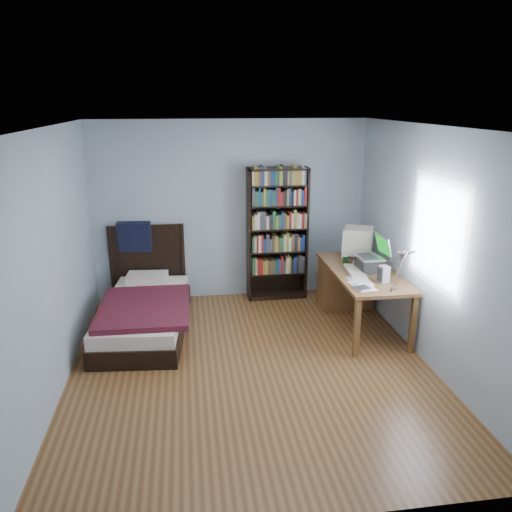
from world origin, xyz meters
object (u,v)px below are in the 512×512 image
bed (145,309)px  keyboard (355,271)px  laptop (370,261)px  desk_lamp (401,260)px  desk (350,281)px  crt_monitor (357,241)px  speaker (384,274)px  bookshelf (277,234)px  soda_can (345,260)px

bed → keyboard: bearing=-8.0°
laptop → keyboard: size_ratio=0.93×
laptop → desk_lamp: size_ratio=0.76×
desk → keyboard: 0.62m
keyboard → crt_monitor: bearing=76.3°
keyboard → speaker: 0.44m
crt_monitor → bookshelf: 1.14m
desk → crt_monitor: (0.06, -0.00, 0.56)m
desk → speaker: size_ratio=8.32×
crt_monitor → keyboard: bearing=-109.8°
bookshelf → bed: 2.10m
desk_lamp → bookshelf: size_ratio=0.32×
soda_can → bookshelf: bearing=130.9°
speaker → bookshelf: (-0.96, 1.53, 0.11)m
keyboard → speaker: speaker is taller
desk_lamp → soda_can: (-0.13, 1.32, -0.42)m
crt_monitor → speaker: bearing=-88.3°
desk → keyboard: bearing=-103.3°
keyboard → soda_can: bearing=100.3°
desk_lamp → keyboard: desk_lamp is taller
speaker → bookshelf: bookshelf is taller
crt_monitor → soda_can: crt_monitor is taller
crt_monitor → laptop: bearing=-88.8°
desk_lamp → bed: desk_lamp is taller
crt_monitor → keyboard: size_ratio=1.04×
desk → laptop: bearing=-81.2°
speaker → soda_can: bearing=95.7°
soda_can → bed: size_ratio=0.05×
crt_monitor → laptop: size_ratio=1.12×
desk → desk_lamp: 1.70m
speaker → crt_monitor: bearing=78.7°
bed → crt_monitor: bearing=3.2°
keyboard → speaker: size_ratio=2.42×
crt_monitor → soda_can: (-0.21, -0.19, -0.19)m
bookshelf → speaker: bearing=-57.9°
speaker → desk: bearing=82.8°
desk → soda_can: bearing=-126.6°
soda_can → bed: bearing=179.1°
keyboard → bookshelf: bookshelf is taller
crt_monitor → bookshelf: size_ratio=0.27×
crt_monitor → soda_can: size_ratio=4.73×
desk_lamp → soda_can: desk_lamp is taller
desk_lamp → bed: size_ratio=0.28×
desk → bed: size_ratio=0.79×
desk_lamp → speaker: size_ratio=2.96×
laptop → keyboard: 0.22m
speaker → bookshelf: 1.81m
keyboard → speaker: bearing=-54.3°
desk_lamp → soda_can: size_ratio=5.54×
desk → keyboard: keyboard is taller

